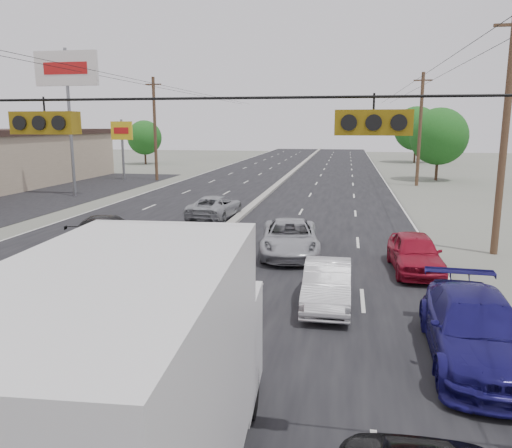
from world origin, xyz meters
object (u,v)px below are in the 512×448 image
Objects in this scene: queue_car_b at (327,285)px; oncoming_far at (215,207)px; tree_left_far at (145,138)px; tree_right_mid at (439,136)px; box_truck at (136,389)px; utility_pole_right_b at (505,133)px; utility_pole_right_c at (420,129)px; queue_car_a at (209,260)px; red_sedan at (162,305)px; queue_car_d at (476,330)px; utility_pole_left_c at (155,129)px; tree_right_far at (416,129)px; pole_sign_billboard at (67,78)px; pole_sign_far at (122,136)px; queue_car_e at (415,253)px; queue_car_c at (290,238)px; oncoming_near at (105,230)px.

oncoming_far reaches higher than queue_car_b.
tree_right_mid is (37.00, -15.00, 0.62)m from tree_left_far.
box_truck is at bearing -104.21° from queue_car_b.
tree_right_mid is at bearing 85.24° from utility_pole_right_b.
utility_pole_right_c is 1.40× the size of tree_right_mid.
red_sedan is at bearing -97.69° from queue_car_a.
utility_pole_right_c reaches higher than queue_car_d.
utility_pole_left_c is 1.29× the size of box_truck.
tree_right_far reaches higher than box_truck.
utility_pole_right_c is 30.20m from tree_right_far.
utility_pole_left_c is 1.88× the size of queue_car_d.
red_sedan is 16.31m from oncoming_far.
oncoming_far is at bearing -28.50° from pole_sign_billboard.
tree_right_far is at bearing 54.01° from pole_sign_billboard.
pole_sign_far is (-28.50, 25.00, -0.70)m from utility_pole_right_b.
tree_right_far is (3.50, 30.00, -0.15)m from utility_pole_right_c.
tree_right_mid is (31.00, 5.00, -0.07)m from pole_sign_far.
queue_car_e is (7.38, 6.78, 0.05)m from red_sedan.
queue_car_c is (2.49, 3.77, 0.07)m from queue_car_a.
tree_right_mid is 1.34× the size of queue_car_d.
tree_right_mid is 33.78m from queue_car_c.
pole_sign_billboard is at bearing -156.04° from utility_pole_right_c.
utility_pole_right_c is at bearing -96.65° from tree_right_far.
tree_right_mid is (27.50, 5.00, -0.77)m from utility_pole_left_c.
queue_car_c is (2.49, 8.49, 0.04)m from red_sedan.
utility_pole_right_c is at bearing -121.84° from oncoming_far.
queue_car_a is at bearing -167.19° from queue_car_e.
red_sedan is (-11.10, -35.18, -4.43)m from utility_pole_right_c.
red_sedan is 1.02× the size of queue_car_b.
tree_left_far is at bearing 127.48° from utility_pole_right_b.
queue_car_b is at bearing -103.90° from tree_right_mid.
tree_right_far is 1.06× the size of box_truck.
queue_car_b is at bearing 29.95° from red_sedan.
tree_left_far reaches higher than oncoming_near.
queue_car_c is at bearing -168.87° from utility_pole_right_b.
pole_sign_billboard reaches higher than utility_pole_right_b.
queue_car_a is (17.40, -30.46, -3.77)m from pole_sign_far.
utility_pole_right_b is 17.71m from oncoming_near.
queue_car_a is 4.52m from queue_car_c.
queue_car_e is at bearing -25.99° from queue_car_c.
utility_pole_right_c is 5.64m from tree_right_mid.
tree_left_far reaches higher than queue_car_b.
utility_pole_right_b is at bearing 39.79° from queue_car_e.
utility_pole_left_c is at bearing -133.53° from tree_right_far.
utility_pole_right_c is 1.23× the size of tree_right_far.
tree_right_mid reaches higher than queue_car_a.
pole_sign_billboard is 25.71m from queue_car_a.
utility_pole_right_c is 33.58m from queue_car_b.
oncoming_near is at bearing -109.99° from tree_right_far.
oncoming_near reaches higher than queue_car_a.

